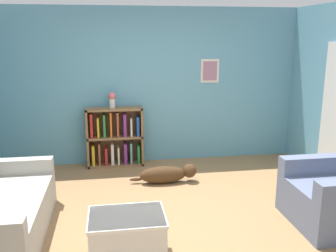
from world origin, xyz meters
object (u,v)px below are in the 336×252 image
coffee_table (127,236)px  vase (112,99)px  bookshelf (115,138)px  dog (168,174)px

coffee_table → vase: 2.93m
bookshelf → vase: 0.66m
bookshelf → dog: (0.74, -0.92, -0.33)m
dog → vase: vase is taller
coffee_table → vase: (-0.09, 2.79, 0.88)m
dog → vase: (-0.77, 0.91, 1.00)m
coffee_table → vase: vase is taller
bookshelf → coffee_table: size_ratio=1.34×
dog → coffee_table: bearing=-110.0°
bookshelf → vase: bearing=-149.8°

